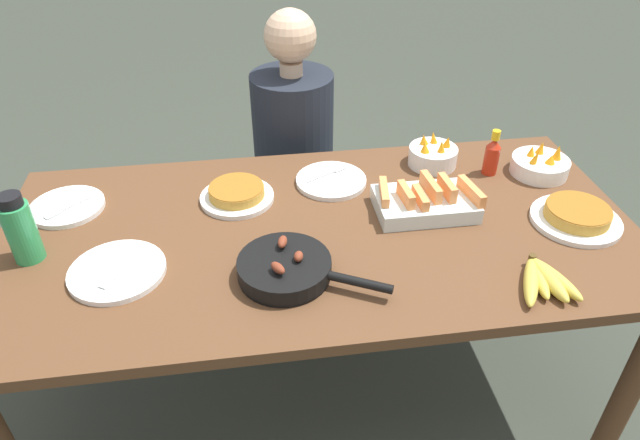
% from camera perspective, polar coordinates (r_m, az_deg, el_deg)
% --- Properties ---
extents(ground_plane, '(14.00, 14.00, 0.00)m').
position_cam_1_polar(ground_plane, '(2.19, 0.00, -16.31)').
color(ground_plane, '#383D33').
extents(dining_table, '(1.86, 0.91, 0.73)m').
position_cam_1_polar(dining_table, '(1.73, 0.00, -3.11)').
color(dining_table, brown).
rests_on(dining_table, ground_plane).
extents(banana_bunch, '(0.17, 0.19, 0.04)m').
position_cam_1_polar(banana_bunch, '(1.58, 21.44, -5.52)').
color(banana_bunch, gold).
rests_on(banana_bunch, dining_table).
extents(melon_tray, '(0.31, 0.19, 0.10)m').
position_cam_1_polar(melon_tray, '(1.76, 10.51, 1.83)').
color(melon_tray, silver).
rests_on(melon_tray, dining_table).
extents(skillet, '(0.39, 0.27, 0.08)m').
position_cam_1_polar(skillet, '(1.49, -3.37, -4.84)').
color(skillet, black).
rests_on(skillet, dining_table).
extents(frittata_plate_center, '(0.26, 0.26, 0.05)m').
position_cam_1_polar(frittata_plate_center, '(1.85, 24.28, 0.38)').
color(frittata_plate_center, white).
rests_on(frittata_plate_center, dining_table).
extents(frittata_plate_side, '(0.23, 0.23, 0.05)m').
position_cam_1_polar(frittata_plate_side, '(1.80, -8.32, 2.59)').
color(frittata_plate_side, white).
rests_on(frittata_plate_side, dining_table).
extents(empty_plate_near_front, '(0.23, 0.23, 0.02)m').
position_cam_1_polar(empty_plate_near_front, '(1.88, 1.11, 3.96)').
color(empty_plate_near_front, white).
rests_on(empty_plate_near_front, dining_table).
extents(empty_plate_far_left, '(0.25, 0.25, 0.02)m').
position_cam_1_polar(empty_plate_far_left, '(1.60, -19.61, -4.85)').
color(empty_plate_far_left, white).
rests_on(empty_plate_far_left, dining_table).
extents(empty_plate_far_right, '(0.22, 0.22, 0.02)m').
position_cam_1_polar(empty_plate_far_right, '(1.92, -23.96, 1.22)').
color(empty_plate_far_right, white).
rests_on(empty_plate_far_right, dining_table).
extents(fruit_bowl_mango, '(0.19, 0.19, 0.11)m').
position_cam_1_polar(fruit_bowl_mango, '(2.06, 21.16, 5.18)').
color(fruit_bowl_mango, white).
rests_on(fruit_bowl_mango, dining_table).
extents(fruit_bowl_citrus, '(0.17, 0.17, 0.11)m').
position_cam_1_polar(fruit_bowl_citrus, '(2.00, 11.21, 6.40)').
color(fruit_bowl_citrus, white).
rests_on(fruit_bowl_citrus, dining_table).
extents(water_bottle, '(0.08, 0.08, 0.20)m').
position_cam_1_polar(water_bottle, '(1.70, -27.76, -0.84)').
color(water_bottle, '#2D9351').
rests_on(water_bottle, dining_table).
extents(hot_sauce_bottle, '(0.05, 0.05, 0.16)m').
position_cam_1_polar(hot_sauce_bottle, '(1.99, 16.83, 6.24)').
color(hot_sauce_bottle, '#B72814').
rests_on(hot_sauce_bottle, dining_table).
extents(person_figure, '(0.35, 0.35, 1.17)m').
position_cam_1_polar(person_figure, '(2.38, -2.56, 4.27)').
color(person_figure, black).
rests_on(person_figure, ground_plane).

